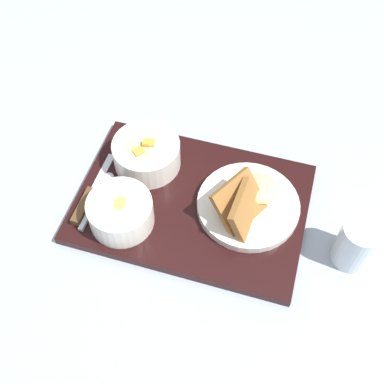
{
  "coord_description": "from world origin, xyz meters",
  "views": [
    {
      "loc": [
        0.13,
        -0.51,
        0.81
      ],
      "look_at": [
        0.0,
        0.0,
        0.05
      ],
      "focal_mm": 45.0,
      "sensor_mm": 36.0,
      "label": 1
    }
  ],
  "objects_px": {
    "plate_main": "(249,204)",
    "knife": "(87,201)",
    "glass_water": "(355,245)",
    "bowl_soup": "(120,211)",
    "bowl_salad": "(147,153)",
    "spoon": "(100,193)"
  },
  "relations": [
    {
      "from": "plate_main",
      "to": "knife",
      "type": "xyz_separation_m",
      "value": [
        -0.31,
        -0.07,
        -0.01
      ]
    },
    {
      "from": "bowl_salad",
      "to": "plate_main",
      "type": "height_order",
      "value": "plate_main"
    },
    {
      "from": "bowl_soup",
      "to": "knife",
      "type": "relative_size",
      "value": 0.68
    },
    {
      "from": "glass_water",
      "to": "spoon",
      "type": "bearing_deg",
      "value": 179.45
    },
    {
      "from": "spoon",
      "to": "glass_water",
      "type": "height_order",
      "value": "glass_water"
    },
    {
      "from": "bowl_salad",
      "to": "bowl_soup",
      "type": "xyz_separation_m",
      "value": [
        -0.0,
        -0.15,
        0.0
      ]
    },
    {
      "from": "knife",
      "to": "glass_water",
      "type": "height_order",
      "value": "glass_water"
    },
    {
      "from": "spoon",
      "to": "glass_water",
      "type": "xyz_separation_m",
      "value": [
        0.49,
        -0.0,
        0.02
      ]
    },
    {
      "from": "knife",
      "to": "glass_water",
      "type": "distance_m",
      "value": 0.51
    },
    {
      "from": "bowl_salad",
      "to": "glass_water",
      "type": "bearing_deg",
      "value": -13.66
    },
    {
      "from": "bowl_salad",
      "to": "bowl_soup",
      "type": "height_order",
      "value": "bowl_salad"
    },
    {
      "from": "bowl_salad",
      "to": "knife",
      "type": "bearing_deg",
      "value": -124.17
    },
    {
      "from": "bowl_salad",
      "to": "knife",
      "type": "xyz_separation_m",
      "value": [
        -0.09,
        -0.13,
        -0.03
      ]
    },
    {
      "from": "glass_water",
      "to": "bowl_salad",
      "type": "bearing_deg",
      "value": 166.34
    },
    {
      "from": "knife",
      "to": "bowl_soup",
      "type": "bearing_deg",
      "value": -101.74
    },
    {
      "from": "bowl_salad",
      "to": "knife",
      "type": "height_order",
      "value": "bowl_salad"
    },
    {
      "from": "spoon",
      "to": "glass_water",
      "type": "bearing_deg",
      "value": -87.11
    },
    {
      "from": "knife",
      "to": "spoon",
      "type": "relative_size",
      "value": 1.28
    },
    {
      "from": "glass_water",
      "to": "bowl_soup",
      "type": "bearing_deg",
      "value": -174.36
    },
    {
      "from": "plate_main",
      "to": "glass_water",
      "type": "height_order",
      "value": "plate_main"
    },
    {
      "from": "bowl_soup",
      "to": "plate_main",
      "type": "height_order",
      "value": "plate_main"
    },
    {
      "from": "bowl_soup",
      "to": "plate_main",
      "type": "distance_m",
      "value": 0.24
    }
  ]
}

